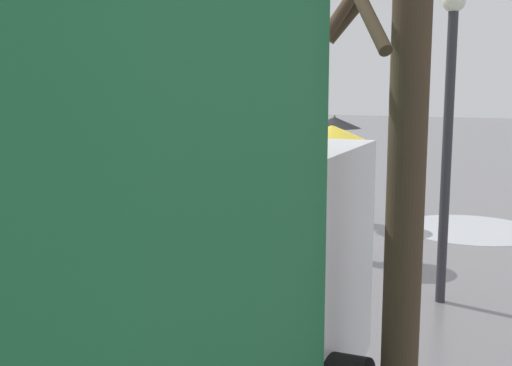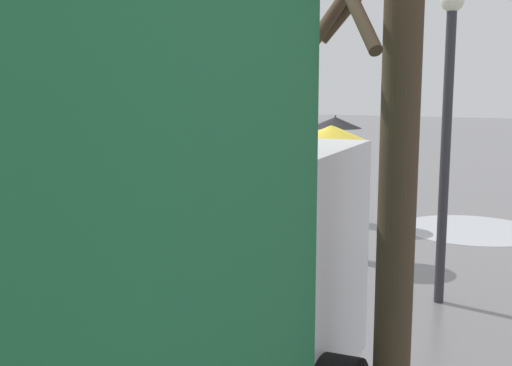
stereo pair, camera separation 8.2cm
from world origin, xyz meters
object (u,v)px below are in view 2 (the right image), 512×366
pedestrian_pink_side (230,150)px  pedestrian_white_side (334,160)px  pedestrian_far_side (335,143)px  street_lamp (447,115)px  cargo_van_parked_right (125,158)px  shopping_cart_vendor (304,205)px  pedestrian_black_side (242,159)px  bare_tree_near (394,167)px  hand_dolly_boxes (226,188)px

pedestrian_pink_side → pedestrian_white_side: 2.28m
pedestrian_white_side → pedestrian_far_side: same height
pedestrian_pink_side → street_lamp: (-4.08, 2.17, 0.80)m
pedestrian_white_side → street_lamp: street_lamp is taller
cargo_van_parked_right → pedestrian_pink_side: cargo_van_parked_right is taller
shopping_cart_vendor → pedestrian_black_side: bearing=78.8°
street_lamp → bare_tree_near: bearing=93.5°
shopping_cart_vendor → pedestrian_white_side: 1.76m
shopping_cart_vendor → street_lamp: size_ratio=0.27×
cargo_van_parked_right → street_lamp: 7.77m
pedestrian_far_side → bare_tree_near: bare_tree_near is taller
shopping_cart_vendor → street_lamp: 4.24m
cargo_van_parked_right → street_lamp: street_lamp is taller
cargo_van_parked_right → pedestrian_white_side: cargo_van_parked_right is taller
cargo_van_parked_right → pedestrian_far_side: cargo_van_parked_right is taller
pedestrian_far_side → street_lamp: bearing=123.7°
shopping_cart_vendor → pedestrian_pink_side: size_ratio=0.49×
street_lamp → pedestrian_far_side: bearing=-56.3°
hand_dolly_boxes → pedestrian_far_side: size_ratio=0.73×
pedestrian_pink_side → shopping_cart_vendor: bearing=-160.5°
pedestrian_pink_side → pedestrian_far_side: (-1.42, -1.81, 0.01)m
hand_dolly_boxes → pedestrian_black_side: size_ratio=0.73×
pedestrian_white_side → hand_dolly_boxes: bearing=-16.2°
shopping_cart_vendor → pedestrian_black_side: pedestrian_black_side is taller
shopping_cart_vendor → pedestrian_white_side: pedestrian_white_side is taller
pedestrian_black_side → street_lamp: street_lamp is taller
pedestrian_black_side → street_lamp: size_ratio=0.56×
pedestrian_black_side → street_lamp: 3.35m
pedestrian_pink_side → street_lamp: bearing=152.0°
pedestrian_pink_side → pedestrian_white_side: bearing=162.9°
cargo_van_parked_right → pedestrian_black_side: size_ratio=2.51×
pedestrian_pink_side → pedestrian_far_side: size_ratio=1.00×
cargo_van_parked_right → street_lamp: (-7.05, 3.05, 1.19)m
cargo_van_parked_right → pedestrian_pink_side: bearing=163.4°
cargo_van_parked_right → pedestrian_white_side: (-5.16, 1.56, 0.39)m
cargo_van_parked_right → pedestrian_black_side: bearing=150.0°
pedestrian_far_side → bare_tree_near: (-2.90, 8.02, 0.64)m
pedestrian_far_side → cargo_van_parked_right: bearing=11.9°
shopping_cart_vendor → pedestrian_black_side: (0.36, 1.82, 1.02)m
shopping_cart_vendor → cargo_van_parked_right: bearing=-5.8°
pedestrian_far_side → bare_tree_near: size_ratio=0.51×
bare_tree_near → street_lamp: size_ratio=1.08×
shopping_cart_vendor → pedestrian_pink_side: bearing=19.5°
pedestrian_pink_side → pedestrian_white_side: (-2.18, 0.67, 0.00)m
cargo_van_parked_right → pedestrian_far_side: 4.51m
pedestrian_pink_side → pedestrian_black_side: (-0.92, 1.37, 0.01)m
shopping_cart_vendor → pedestrian_pink_side: pedestrian_pink_side is taller
pedestrian_white_side → pedestrian_far_side: 2.60m
pedestrian_white_side → bare_tree_near: 5.97m
hand_dolly_boxes → pedestrian_black_side: bearing=126.2°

